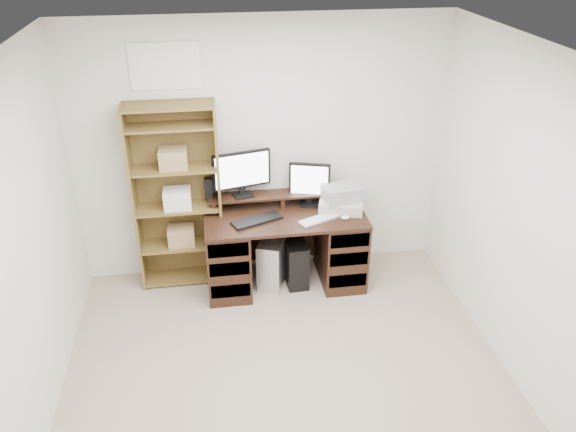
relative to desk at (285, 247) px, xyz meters
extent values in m
cube|color=tan|center=(-0.16, -1.64, -0.40)|extent=(3.50, 4.00, 0.02)
cube|color=white|center=(-0.16, -1.64, 2.12)|extent=(3.50, 4.00, 0.02)
cube|color=silver|center=(-0.16, 0.37, 0.86)|extent=(3.50, 0.02, 2.50)
cube|color=silver|center=(-1.92, -1.64, 0.86)|extent=(0.02, 4.00, 2.50)
cube|color=silver|center=(1.60, -1.64, 0.86)|extent=(0.02, 4.00, 2.50)
cube|color=white|center=(-0.98, 0.35, 1.69)|extent=(0.60, 0.01, 0.40)
cube|color=black|center=(0.00, -0.01, 0.35)|extent=(1.50, 0.70, 0.03)
cube|color=black|center=(-0.55, -0.01, -0.03)|extent=(0.40, 0.66, 0.72)
cube|color=black|center=(0.55, -0.01, -0.03)|extent=(0.40, 0.66, 0.72)
cube|color=black|center=(0.00, 0.32, 0.01)|extent=(1.48, 0.02, 0.65)
cube|color=black|center=(-0.55, -0.34, -0.21)|extent=(0.36, 0.01, 0.14)
cube|color=black|center=(-0.55, -0.34, 0.03)|extent=(0.36, 0.01, 0.14)
cube|color=black|center=(-0.55, -0.34, 0.23)|extent=(0.36, 0.01, 0.14)
cube|color=black|center=(0.55, -0.34, -0.21)|extent=(0.36, 0.01, 0.14)
cube|color=black|center=(0.55, -0.34, 0.03)|extent=(0.36, 0.01, 0.14)
cube|color=black|center=(0.55, -0.34, 0.23)|extent=(0.36, 0.01, 0.14)
cube|color=black|center=(-0.65, 0.21, 0.41)|extent=(0.04, 0.20, 0.10)
cube|color=black|center=(0.00, 0.21, 0.41)|extent=(0.04, 0.20, 0.10)
cube|color=black|center=(0.65, 0.21, 0.41)|extent=(0.04, 0.20, 0.10)
cube|color=black|center=(0.00, 0.21, 0.47)|extent=(1.40, 0.22, 0.02)
cube|color=black|center=(-0.37, 0.21, 0.49)|extent=(0.21, 0.18, 0.02)
cube|color=black|center=(-0.37, 0.23, 0.55)|extent=(0.06, 0.04, 0.10)
cube|color=black|center=(-0.37, 0.23, 0.74)|extent=(0.55, 0.16, 0.35)
cube|color=white|center=(-0.37, 0.21, 0.74)|extent=(0.50, 0.12, 0.31)
cube|color=black|center=(0.26, 0.16, 0.37)|extent=(0.22, 0.19, 0.02)
cube|color=black|center=(0.26, 0.18, 0.43)|extent=(0.06, 0.04, 0.10)
cube|color=black|center=(0.26, 0.18, 0.62)|extent=(0.38, 0.15, 0.34)
cube|color=white|center=(0.26, 0.16, 0.62)|extent=(0.33, 0.10, 0.30)
cube|color=black|center=(-0.68, 0.24, 0.58)|extent=(0.08, 0.08, 0.19)
cube|color=black|center=(-0.27, -0.09, 0.37)|extent=(0.49, 0.32, 0.03)
cube|color=silver|center=(0.30, -0.15, 0.37)|extent=(0.40, 0.27, 0.02)
ellipsoid|color=white|center=(0.54, -0.17, 0.38)|extent=(0.10, 0.08, 0.03)
cube|color=#B6B09F|center=(0.54, 0.03, 0.41)|extent=(0.48, 0.41, 0.10)
cube|color=gray|center=(0.54, 0.03, 0.53)|extent=(0.37, 0.29, 0.14)
cube|color=#B6B9BE|center=(-0.10, 0.04, -0.14)|extent=(0.38, 0.54, 0.49)
cube|color=black|center=(0.10, 0.02, -0.16)|extent=(0.22, 0.47, 0.46)
cube|color=#19FF33|center=(0.11, -0.21, -0.06)|extent=(0.01, 0.01, 0.01)
cube|color=brown|center=(-1.36, 0.19, 0.51)|extent=(0.02, 0.30, 1.80)
cube|color=brown|center=(-0.59, 0.19, 0.51)|extent=(0.03, 0.30, 1.80)
cube|color=brown|center=(-0.98, 0.33, 0.51)|extent=(0.80, 0.01, 1.80)
cube|color=brown|center=(-0.98, 0.19, -0.36)|extent=(0.75, 0.28, 0.02)
cube|color=brown|center=(-0.98, 0.19, 0.01)|extent=(0.75, 0.28, 0.02)
cube|color=brown|center=(-0.98, 0.19, 0.41)|extent=(0.75, 0.28, 0.02)
cube|color=brown|center=(-0.98, 0.19, 0.81)|extent=(0.75, 0.28, 0.02)
cube|color=brown|center=(-0.98, 0.19, 1.21)|extent=(0.75, 0.28, 0.02)
cube|color=brown|center=(-0.98, 0.19, 1.39)|extent=(0.75, 0.28, 0.02)
cube|color=#A07F54|center=(-0.98, 0.19, 0.11)|extent=(0.25, 0.20, 0.18)
cube|color=white|center=(-0.98, 0.19, 0.51)|extent=(0.25, 0.20, 0.18)
cube|color=#A07F54|center=(-0.98, 0.19, 0.91)|extent=(0.25, 0.20, 0.18)
camera|label=1|loc=(-0.65, -4.56, 2.85)|focal=35.00mm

